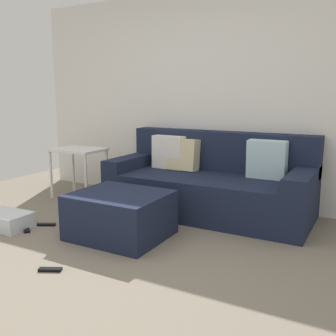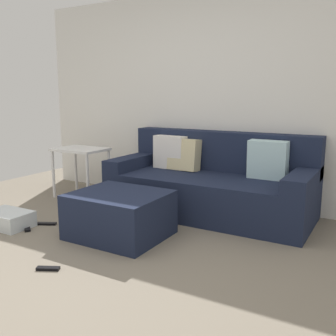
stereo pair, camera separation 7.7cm
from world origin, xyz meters
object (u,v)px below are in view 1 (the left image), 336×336
object	(u,v)px
couch_sectional	(210,183)
storage_bin	(7,220)
remote_by_storage_bin	(46,225)
remote_under_side_table	(26,229)
side_table	(78,156)
ottoman	(120,215)
remote_near_ottoman	(50,270)

from	to	relation	value
couch_sectional	storage_bin	bearing A→B (deg)	-137.09
remote_by_storage_bin	remote_under_side_table	bearing A→B (deg)	-135.78
storage_bin	remote_under_side_table	bearing A→B (deg)	9.47
couch_sectional	side_table	world-z (taller)	couch_sectional
remote_by_storage_bin	remote_under_side_table	xyz separation A→B (m)	(-0.06, -0.19, 0.00)
ottoman	storage_bin	size ratio (longest dim) A/B	1.76
side_table	remote_by_storage_bin	world-z (taller)	side_table
side_table	remote_by_storage_bin	xyz separation A→B (m)	(0.45, -1.02, -0.53)
ottoman	storage_bin	distance (m)	1.19
side_table	remote_under_side_table	distance (m)	1.37
side_table	remote_under_side_table	size ratio (longest dim) A/B	3.49
remote_by_storage_bin	remote_under_side_table	distance (m)	0.20
storage_bin	side_table	bearing A→B (deg)	97.03
couch_sectional	storage_bin	distance (m)	2.16
ottoman	couch_sectional	bearing A→B (deg)	68.48
ottoman	remote_near_ottoman	size ratio (longest dim) A/B	4.80
storage_bin	remote_under_side_table	xyz separation A→B (m)	(0.23, 0.04, -0.07)
ottoman	remote_near_ottoman	xyz separation A→B (m)	(-0.04, -0.85, -0.20)
couch_sectional	remote_by_storage_bin	xyz separation A→B (m)	(-1.28, -1.23, -0.32)
couch_sectional	side_table	size ratio (longest dim) A/B	3.47
remote_under_side_table	remote_near_ottoman	bearing A→B (deg)	4.59
couch_sectional	storage_bin	size ratio (longest dim) A/B	4.62
storage_bin	remote_near_ottoman	world-z (taller)	storage_bin
remote_by_storage_bin	remote_under_side_table	world-z (taller)	same
remote_near_ottoman	remote_under_side_table	bearing A→B (deg)	121.33
couch_sectional	side_table	xyz separation A→B (m)	(-1.72, -0.21, 0.20)
remote_by_storage_bin	remote_under_side_table	size ratio (longest dim) A/B	1.07
ottoman	remote_under_side_table	bearing A→B (deg)	-160.80
ottoman	storage_bin	world-z (taller)	ottoman
couch_sectional	storage_bin	xyz separation A→B (m)	(-1.57, -1.46, -0.26)
remote_under_side_table	side_table	bearing A→B (deg)	143.87
couch_sectional	remote_under_side_table	xyz separation A→B (m)	(-1.34, -1.42, -0.32)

